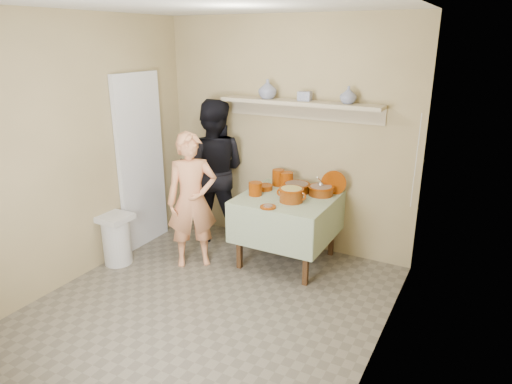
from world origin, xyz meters
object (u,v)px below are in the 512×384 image
Objects in this scene: person_cook at (192,201)px; trash_bin at (117,239)px; serving_table at (288,207)px; person_helper at (213,171)px; cazuela_rice at (291,194)px.

person_cook is 0.95m from trash_bin.
person_cook is 1.50× the size of serving_table.
person_helper reaches higher than cazuela_rice.
person_cook is at bearing 28.07° from trash_bin.
person_helper reaches higher than trash_bin.
cazuela_rice is 0.59× the size of trash_bin.
serving_table is at bearing 125.60° from cazuela_rice.
serving_table is at bearing -8.99° from person_cook.
cazuela_rice is at bearing -18.17° from person_cook.
person_helper is (-0.20, 0.71, 0.12)m from person_cook.
person_cook is 2.60× the size of trash_bin.
trash_bin is at bearing 41.87° from person_helper.
cazuela_rice is at bearing 24.42° from trash_bin.
cazuela_rice is at bearing -54.40° from serving_table.
person_helper is 1.35m from trash_bin.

